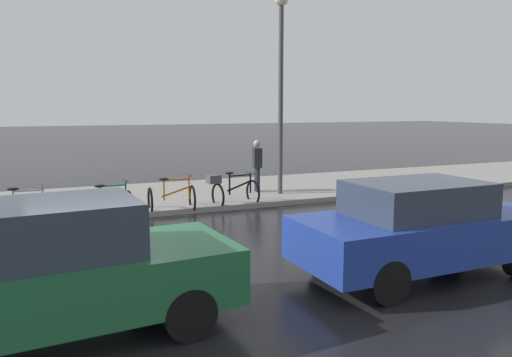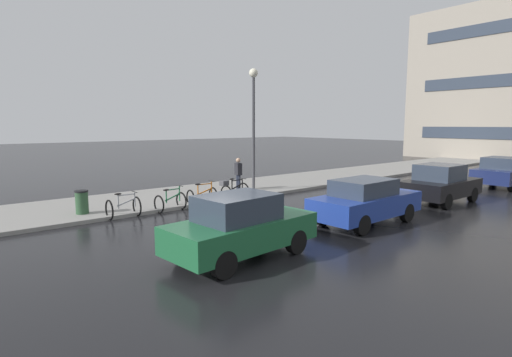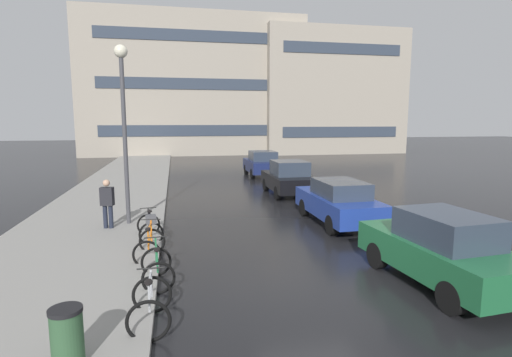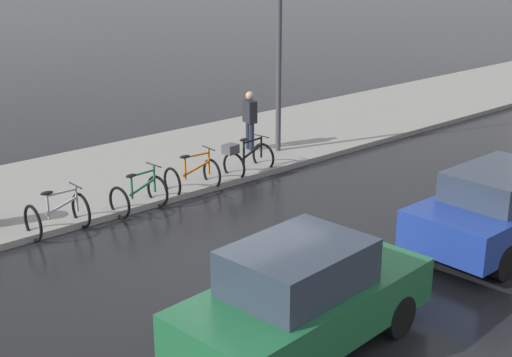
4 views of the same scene
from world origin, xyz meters
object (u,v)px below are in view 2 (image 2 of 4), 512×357
pedestrian (238,173)px  car_blue (365,201)px  bicycle_second (170,201)px  car_black (440,184)px  bicycle_farthest (233,189)px  trash_bin (82,204)px  bicycle_third (202,196)px  bicycle_nearest (123,207)px  car_navy (503,172)px  car_green (241,227)px  streetlamp (254,110)px

pedestrian → car_blue: bearing=-3.4°
bicycle_second → car_black: size_ratio=0.29×
bicycle_farthest → trash_bin: (-0.78, -6.21, 0.00)m
car_black → pedestrian: 9.20m
car_black → bicycle_third: bearing=-126.5°
bicycle_nearest → trash_bin: 1.55m
car_navy → bicycle_third: bearing=-112.7°
car_green → streetlamp: bearing=138.7°
bicycle_farthest → car_navy: bearing=64.5°
car_blue → car_black: size_ratio=1.08×
bicycle_farthest → trash_bin: bearing=-97.2°
car_blue → trash_bin: bearing=-135.0°
bicycle_nearest → car_navy: (6.04, 18.39, 0.41)m
bicycle_farthest → bicycle_second: bearing=-84.1°
bicycle_farthest → bicycle_third: bearing=-87.2°
car_black → streetlamp: 9.03m
bicycle_nearest → streetlamp: 7.96m
bicycle_farthest → car_black: car_black is taller
bicycle_farthest → pedestrian: 2.02m
car_green → car_blue: 5.41m
bicycle_second → streetlamp: streetlamp is taller
car_green → trash_bin: (-7.22, -1.73, -0.31)m
bicycle_second → streetlamp: 6.41m
car_green → trash_bin: 7.43m
bicycle_second → pedestrian: pedestrian is taller
trash_bin → car_navy: bearing=70.0°
bicycle_farthest → pedestrian: (-1.39, 1.38, 0.48)m
bicycle_nearest → car_navy: bearing=71.8°
bicycle_nearest → bicycle_second: size_ratio=0.96×
car_blue → bicycle_third: bearing=-157.7°
car_blue → pedestrian: (-7.74, 0.46, 0.19)m
car_green → car_blue: (-0.09, 5.41, -0.03)m
bicycle_farthest → car_navy: car_navy is taller
pedestrian → bicycle_second: bearing=-69.5°
bicycle_farthest → car_blue: (6.35, 0.93, 0.29)m
pedestrian → car_black: bearing=34.5°
streetlamp → bicycle_nearest: bearing=-80.9°
bicycle_third → car_blue: bearing=22.3°
pedestrian → trash_bin: pedestrian is taller
car_black → trash_bin: (-6.96, -12.81, -0.31)m
car_blue → streetlamp: bearing=172.4°
bicycle_nearest → bicycle_third: 3.46m
car_navy → pedestrian: pedestrian is taller
car_blue → car_navy: size_ratio=1.12×
bicycle_nearest → car_black: (5.89, 11.70, 0.41)m
car_green → streetlamp: streetlamp is taller
bicycle_nearest → bicycle_second: bearing=88.7°
bicycle_nearest → bicycle_second: (0.04, 1.85, -0.01)m
bicycle_nearest → car_green: 6.19m
streetlamp → bicycle_third: bearing=-75.7°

